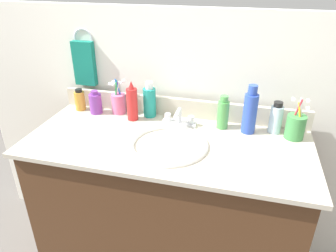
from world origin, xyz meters
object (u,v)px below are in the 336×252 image
Objects in this scene: faucet at (179,119)px; bottle_toner_green at (223,113)px; bottle_spray_red at (132,103)px; bottle_shampoo_blue at (250,112)px; bottle_oil_amber at (80,100)px; hand_towel at (84,63)px; bottle_cream_purple at (96,103)px; bottle_mouthwash_teal at (150,101)px; bottle_gel_clear at (276,118)px; cup_green at (295,126)px; cup_pink at (119,102)px.

faucet is 0.20m from bottle_toner_green.
bottle_spray_red is at bearing 179.30° from faucet.
bottle_shampoo_blue reaches higher than bottle_spray_red.
bottle_oil_amber is 0.72m from bottle_toner_green.
bottle_shampoo_blue is at bearing -6.59° from bottle_toner_green.
bottle_toner_green is at bearing -7.58° from hand_towel.
bottle_oil_amber reaches higher than faucet.
bottle_mouthwash_teal reaches higher than bottle_cream_purple.
bottle_gel_clear is at bearing -2.05° from bottle_mouthwash_teal.
bottle_toner_green reaches higher than bottle_cream_purple.
hand_towel is 1.14× the size of bottle_spray_red.
bottle_gel_clear is at bearing 156.72° from cup_green.
cup_pink is at bearing 15.79° from bottle_cream_purple.
bottle_gel_clear is 0.74m from cup_pink.
bottle_cream_purple reaches higher than faucet.
bottle_gel_clear is 0.81× the size of cup_pink.
bottle_spray_red is (0.29, -0.12, -0.14)m from hand_towel.
hand_towel is 0.26m from cup_pink.
cup_green is at bearing -6.38° from hand_towel.
cup_pink is (-0.16, -0.00, -0.02)m from bottle_mouthwash_teal.
bottle_shampoo_blue is 1.23× the size of cup_pink.
bottle_shampoo_blue is at bearing -7.44° from hand_towel.
cup_pink is (-0.51, 0.03, -0.02)m from bottle_toner_green.
hand_towel is at bearing 166.99° from faucet.
bottle_oil_amber is at bearing 177.77° from bottle_shampoo_blue.
bottle_oil_amber is at bearing -177.41° from bottle_mouthwash_teal.
bottle_cream_purple reaches higher than bottle_oil_amber.
cup_pink reaches higher than bottle_toner_green.
faucet is 0.53m from bottle_oil_amber.
bottle_mouthwash_teal is at bearing 7.20° from bottle_cream_purple.
hand_towel is at bearing 83.88° from bottle_oil_amber.
hand_towel is 1.19× the size of cup_green.
bottle_cream_purple is (0.09, -0.09, -0.17)m from hand_towel.
cup_green is (0.08, -0.03, -0.01)m from bottle_gel_clear.
bottle_spray_red reaches higher than cup_green.
faucet is 1.45× the size of bottle_oil_amber.
bottle_spray_red is 1.34× the size of bottle_gel_clear.
hand_towel is 1.43× the size of bottle_toner_green.
cup_green is at bearing -3.59° from bottle_toner_green.
cup_green is at bearing 0.61° from faucet.
cup_pink is at bearing 169.86° from faucet.
bottle_cream_purple is at bearing 178.71° from cup_green.
cup_green is at bearing -23.28° from bottle_gel_clear.
bottle_cream_purple is 0.76× the size of bottle_toner_green.
bottle_toner_green is (0.35, -0.04, -0.01)m from bottle_mouthwash_teal.
hand_towel reaches higher than bottle_gel_clear.
hand_towel reaches higher than bottle_oil_amber.
bottle_cream_purple is (0.10, -0.02, 0.00)m from bottle_oil_amber.
faucet is at bearing -172.84° from bottle_toner_green.
hand_towel is 0.34m from bottle_spray_red.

